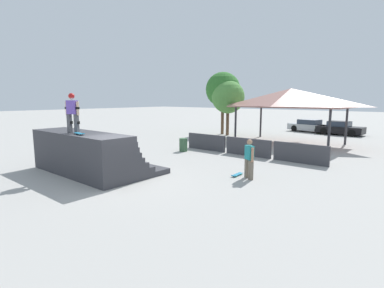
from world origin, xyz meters
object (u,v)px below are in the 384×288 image
(skater_on_deck, at_px, (72,110))
(skateboard_on_ground, at_px, (237,175))
(tree_far_back, at_px, (223,90))
(parked_car_black, at_px, (340,128))
(bystander_walking, at_px, (249,157))
(trash_bin, at_px, (183,145))
(skateboard_on_deck, at_px, (79,133))
(tree_beside_pavilion, at_px, (228,97))
(parked_car_silver, at_px, (310,126))

(skater_on_deck, bearing_deg, skateboard_on_ground, 17.22)
(tree_far_back, bearing_deg, skater_on_deck, -76.90)
(parked_car_black, bearing_deg, skateboard_on_ground, -86.02)
(skater_on_deck, bearing_deg, bystander_walking, 13.71)
(bystander_walking, height_order, tree_far_back, tree_far_back)
(skateboard_on_ground, xyz_separation_m, trash_bin, (-5.97, 3.07, 0.37))
(skateboard_on_ground, bearing_deg, bystander_walking, 78.65)
(skateboard_on_deck, distance_m, bystander_walking, 7.19)
(skateboard_on_deck, height_order, tree_beside_pavilion, tree_beside_pavilion)
(skater_on_deck, xyz_separation_m, tree_beside_pavilion, (-3.11, 16.65, 0.61))
(skateboard_on_deck, bearing_deg, skater_on_deck, -179.24)
(skater_on_deck, distance_m, tree_beside_pavilion, 16.95)
(skateboard_on_deck, height_order, parked_car_silver, skateboard_on_deck)
(skateboard_on_ground, relative_size, parked_car_black, 0.20)
(bystander_walking, relative_size, parked_car_silver, 0.38)
(tree_beside_pavilion, bearing_deg, tree_far_back, 154.12)
(tree_beside_pavilion, bearing_deg, trash_bin, -73.89)
(bystander_walking, bearing_deg, parked_car_silver, -44.67)
(tree_far_back, distance_m, trash_bin, 10.69)
(skateboard_on_ground, distance_m, trash_bin, 6.73)
(tree_beside_pavilion, height_order, parked_car_black, tree_beside_pavilion)
(trash_bin, bearing_deg, parked_car_black, 71.92)
(tree_beside_pavilion, relative_size, trash_bin, 5.91)
(skateboard_on_ground, height_order, trash_bin, trash_bin)
(skateboard_on_deck, bearing_deg, parked_car_black, 90.96)
(skateboard_on_ground, bearing_deg, skateboard_on_deck, -49.64)
(parked_car_black, bearing_deg, parked_car_silver, 170.26)
(skater_on_deck, height_order, tree_beside_pavilion, tree_beside_pavilion)
(skater_on_deck, xyz_separation_m, skateboard_on_deck, (0.70, -0.12, -0.93))
(tree_beside_pavilion, bearing_deg, parked_car_silver, 57.92)
(bystander_walking, xyz_separation_m, parked_car_black, (-1.34, 19.26, -0.34))
(tree_beside_pavilion, bearing_deg, parked_car_black, 42.32)
(tree_beside_pavilion, xyz_separation_m, parked_car_silver, (4.87, 7.76, -2.90))
(skateboard_on_deck, distance_m, parked_car_black, 24.30)
(skateboard_on_deck, relative_size, trash_bin, 0.99)
(skateboard_on_deck, bearing_deg, bystander_walking, 51.43)
(trash_bin, relative_size, parked_car_silver, 0.19)
(trash_bin, bearing_deg, tree_far_back, 110.22)
(skater_on_deck, xyz_separation_m, tree_far_back, (-3.97, 17.07, 1.31))
(parked_car_silver, bearing_deg, trash_bin, -87.01)
(tree_beside_pavilion, relative_size, tree_far_back, 0.86)
(bystander_walking, distance_m, parked_car_silver, 20.34)
(tree_beside_pavilion, height_order, parked_car_silver, tree_beside_pavilion)
(skateboard_on_deck, distance_m, parked_car_silver, 24.59)
(skateboard_on_deck, xyz_separation_m, bystander_walking, (5.39, 4.66, -1.01))
(skateboard_on_ground, height_order, tree_beside_pavilion, tree_beside_pavilion)
(skateboard_on_ground, bearing_deg, parked_car_black, 177.60)
(skater_on_deck, relative_size, tree_far_back, 0.30)
(skateboard_on_deck, relative_size, tree_beside_pavilion, 0.17)
(skateboard_on_deck, relative_size, parked_car_black, 0.21)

